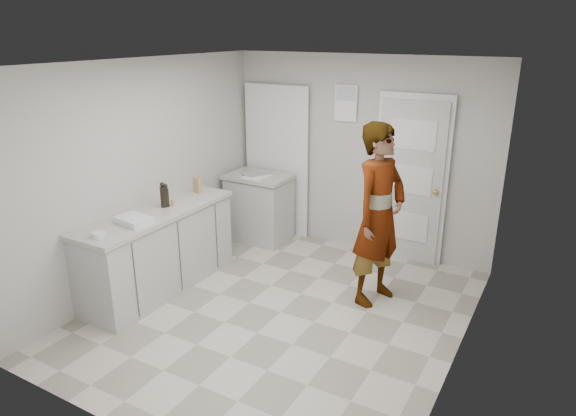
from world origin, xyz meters
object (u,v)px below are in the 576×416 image
Objects in this scene: person at (379,215)px; spice_jar at (173,202)px; oil_cruet_b at (163,195)px; baking_dish at (134,220)px; oil_cruet_a at (166,196)px; cake_mix_box at (197,185)px; egg_bowl at (99,235)px.

person is 27.26× the size of spice_jar.
oil_cruet_b is 0.75× the size of baking_dish.
oil_cruet_b is (-0.01, -0.03, 0.01)m from oil_cruet_a.
person reaches higher than oil_cruet_a.
cake_mix_box is at bearing 97.73° from spice_jar.
person is 2.34m from oil_cruet_b.
baking_dish is (0.06, -0.55, -0.10)m from oil_cruet_a.
cake_mix_box is 0.65× the size of oil_cruet_b.
oil_cruet_a is 0.99m from egg_bowl.
oil_cruet_a is 0.56m from baking_dish.
cake_mix_box is 1.13m from baking_dish.
baking_dish is at bearing 88.04° from egg_bowl.
person is 2.50m from baking_dish.
cake_mix_box is 1.50× the size of egg_bowl.
cake_mix_box is 0.60m from oil_cruet_b.
egg_bowl is at bearing -71.72° from cake_mix_box.
egg_bowl is at bearing -89.83° from spice_jar.
person is 2.25m from spice_jar.
oil_cruet_b is at bearing -110.54° from oil_cruet_a.
oil_cruet_b is (-2.19, -0.82, 0.10)m from person.
baking_dish is (0.02, -0.61, -0.01)m from spice_jar.
egg_bowl is (0.00, -1.04, -0.01)m from spice_jar.
person reaches higher than egg_bowl.
cake_mix_box is at bearing 94.44° from baking_dish.
person is at bearing 20.65° from oil_cruet_b.
egg_bowl is (-2.13, -1.78, -0.02)m from person.
spice_jar is at bearing 59.64° from oil_cruet_b.
oil_cruet_b is (-0.05, -0.09, 0.10)m from spice_jar.
oil_cruet_a is (-0.04, -0.06, 0.09)m from spice_jar.
spice_jar is at bearing 91.67° from baking_dish.
person reaches higher than oil_cruet_b.
person is 10.34× the size of cake_mix_box.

